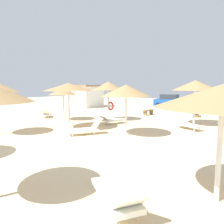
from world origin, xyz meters
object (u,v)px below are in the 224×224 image
Objects in this scene: parasol_8 at (126,91)px; bench_1 at (148,111)px; parasol_0 at (195,85)px; lounger_3 at (112,120)px; lounger_0 at (187,124)px; bench_0 at (196,113)px; parasol_1 at (223,96)px; lounger_2 at (46,114)px; parked_car at (170,101)px; lounger_1 at (117,195)px; lounger_5 at (85,129)px; beach_cabana at (86,96)px; parasol_3 at (108,86)px; parasol_5 at (69,87)px; parasol_2 at (63,91)px.

parasol_8 is 1.81× the size of bench_1.
lounger_3 is at bearing -150.34° from parasol_0.
bench_0 is (-0.78, 6.32, 0.03)m from lounger_0.
lounger_3 is (-7.73, 7.28, -2.14)m from parasol_1.
parked_car is (6.23, 14.29, 0.50)m from lounger_2.
lounger_1 reaches higher than lounger_3.
lounger_5 is 11.65m from bench_0.
lounger_5 reaches higher than lounger_1.
beach_cabana is (-10.88, 12.76, 1.14)m from lounger_5.
parasol_8 is 9.15m from bench_1.
parasol_0 reaches higher than parasol_1.
parasol_1 is at bearing 41.56° from lounger_1.
parasol_3 is 12.65m from lounger_1.
lounger_1 is at bearing -43.73° from lounger_5.
parasol_0 is 1.00× the size of parasol_5.
bench_0 is at bearing 72.19° from lounger_5.
lounger_2 is 0.45× the size of parked_car.
parasol_1 is 1.57× the size of lounger_1.
parasol_0 reaches higher than bench_1.
parasol_5 reaches higher than parked_car.
bench_1 is 0.38× the size of parked_car.
parasol_3 is 5.41m from parasol_8.
parasol_2 is at bearing -58.23° from beach_cabana.
parked_car is at bearing 105.58° from lounger_1.
parasol_3 reaches higher than lounger_5.
parasol_3 is at bearing 178.04° from lounger_0.
lounger_1 is at bearing -83.67° from bench_0.
lounger_5 is at bearing -86.89° from parked_car.
parasol_5 reaches higher than bench_1.
lounger_5 is 1.21× the size of bench_0.
parked_car is (-8.07, 21.10, -1.62)m from parasol_1.
parked_car reaches higher than lounger_1.
lounger_3 is (-2.56, 2.56, -2.14)m from parasol_8.
parasol_8 is 1.46× the size of lounger_1.
parasol_1 is 0.72× the size of beach_cabana.
parasol_0 is at bearing -80.22° from bench_0.
lounger_2 is 15.60m from parked_car.
parasol_3 is at bearing 136.31° from parasol_1.
lounger_5 is at bearing -107.81° from bench_0.
parasol_2 is 1.67× the size of bench_0.
parasol_2 is at bearing 141.28° from lounger_1.
lounger_5 is (4.89, -3.09, -1.97)m from parasol_2.
lounger_5 is at bearing -21.92° from parasol_5.
parasol_0 is 12.24m from lounger_2.
lounger_1 is at bearing -68.46° from bench_1.
lounger_1 reaches higher than lounger_0.
beach_cabana is at bearing 173.42° from bench_0.
parasol_8 is (-5.16, 4.73, 0.01)m from parasol_1.
lounger_2 is at bearing -164.04° from parasol_0.
parasol_1 is 15.46m from bench_1.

